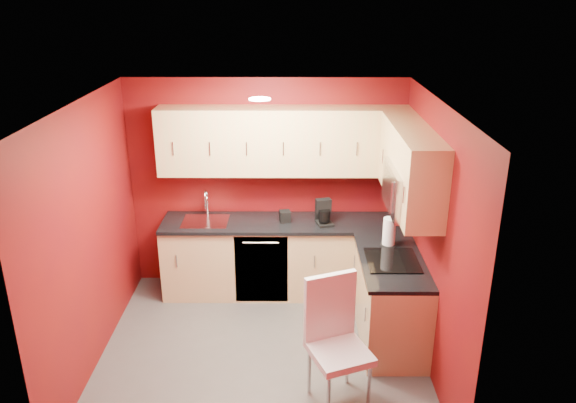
{
  "coord_description": "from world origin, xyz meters",
  "views": [
    {
      "loc": [
        0.28,
        -4.75,
        3.43
      ],
      "look_at": [
        0.25,
        0.55,
        1.4
      ],
      "focal_mm": 35.0,
      "sensor_mm": 36.0,
      "label": 1
    }
  ],
  "objects_px": {
    "microwave": "(409,189)",
    "sink": "(205,218)",
    "dining_chair": "(340,346)",
    "paper_towel": "(389,232)",
    "coffee_maker": "(325,213)",
    "napkin_holder": "(285,216)"
  },
  "relations": [
    {
      "from": "microwave",
      "to": "sink",
      "type": "xyz_separation_m",
      "value": [
        -2.09,
        1.0,
        -0.72
      ]
    },
    {
      "from": "paper_towel",
      "to": "dining_chair",
      "type": "relative_size",
      "value": 0.26
    },
    {
      "from": "sink",
      "to": "paper_towel",
      "type": "relative_size",
      "value": 1.73
    },
    {
      "from": "napkin_holder",
      "to": "sink",
      "type": "bearing_deg",
      "value": 178.78
    },
    {
      "from": "coffee_maker",
      "to": "paper_towel",
      "type": "distance_m",
      "value": 0.84
    },
    {
      "from": "coffee_maker",
      "to": "paper_towel",
      "type": "bearing_deg",
      "value": -54.87
    },
    {
      "from": "sink",
      "to": "dining_chair",
      "type": "bearing_deg",
      "value": -54.29
    },
    {
      "from": "sink",
      "to": "dining_chair",
      "type": "relative_size",
      "value": 0.45
    },
    {
      "from": "dining_chair",
      "to": "paper_towel",
      "type": "bearing_deg",
      "value": 44.0
    },
    {
      "from": "napkin_holder",
      "to": "dining_chair",
      "type": "distance_m",
      "value": 2.03
    },
    {
      "from": "sink",
      "to": "paper_towel",
      "type": "distance_m",
      "value": 2.1
    },
    {
      "from": "sink",
      "to": "napkin_holder",
      "type": "distance_m",
      "value": 0.92
    },
    {
      "from": "microwave",
      "to": "sink",
      "type": "height_order",
      "value": "microwave"
    },
    {
      "from": "dining_chair",
      "to": "napkin_holder",
      "type": "bearing_deg",
      "value": 82.75
    },
    {
      "from": "microwave",
      "to": "coffee_maker",
      "type": "relative_size",
      "value": 2.68
    },
    {
      "from": "napkin_holder",
      "to": "paper_towel",
      "type": "bearing_deg",
      "value": -29.76
    },
    {
      "from": "paper_towel",
      "to": "dining_chair",
      "type": "bearing_deg",
      "value": -114.65
    },
    {
      "from": "coffee_maker",
      "to": "napkin_holder",
      "type": "distance_m",
      "value": 0.46
    },
    {
      "from": "microwave",
      "to": "paper_towel",
      "type": "height_order",
      "value": "microwave"
    },
    {
      "from": "microwave",
      "to": "napkin_holder",
      "type": "height_order",
      "value": "microwave"
    },
    {
      "from": "microwave",
      "to": "paper_towel",
      "type": "distance_m",
      "value": 0.71
    },
    {
      "from": "microwave",
      "to": "dining_chair",
      "type": "distance_m",
      "value": 1.59
    }
  ]
}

